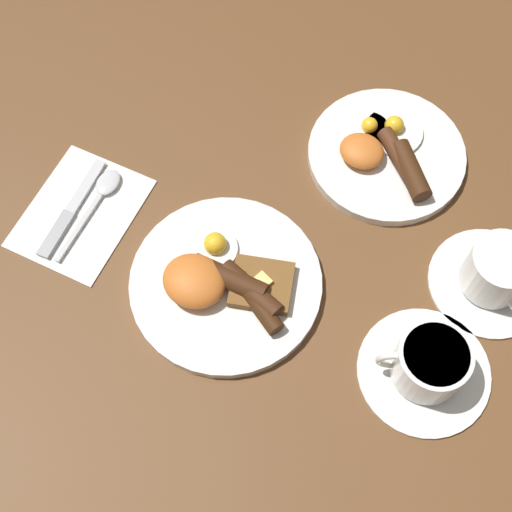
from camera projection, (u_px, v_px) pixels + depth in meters
The scene contains 8 objects.
ground_plane at pixel (226, 286), 0.92m from camera, with size 3.00×3.00×0.00m, color brown.
breakfast_plate_near at pixel (225, 283), 0.91m from camera, with size 0.25×0.25×0.05m.
breakfast_plate_far at pixel (386, 153), 0.99m from camera, with size 0.22×0.22×0.04m.
teacup_near at pixel (428, 365), 0.84m from camera, with size 0.16×0.16×0.07m.
teacup_far at pixel (495, 274), 0.89m from camera, with size 0.15×0.15×0.08m.
napkin at pixel (81, 213), 0.96m from camera, with size 0.14×0.18×0.01m, color white.
knife at pixel (69, 213), 0.96m from camera, with size 0.03×0.16×0.01m.
spoon at pixel (101, 193), 0.97m from camera, with size 0.03×0.15×0.01m.
Camera 1 is at (0.21, -0.29, 0.85)m, focal length 50.00 mm.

